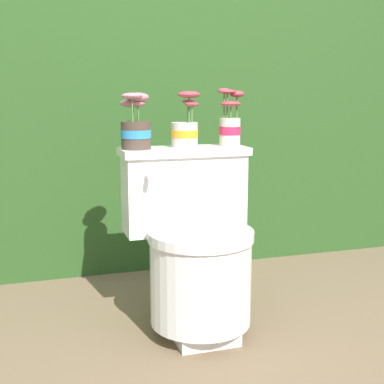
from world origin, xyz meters
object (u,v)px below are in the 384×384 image
at_px(toilet, 195,247).
at_px(potted_plant_left, 136,127).
at_px(potted_plant_midleft, 185,129).
at_px(potted_plant_middle, 230,123).

bearing_deg(toilet, potted_plant_left, 142.46).
relative_size(potted_plant_midleft, potted_plant_middle, 0.95).
distance_m(potted_plant_midleft, potted_plant_middle, 0.19).
bearing_deg(potted_plant_left, potted_plant_midleft, 2.71).
xyz_separation_m(potted_plant_left, potted_plant_midleft, (0.20, 0.01, -0.01)).
relative_size(toilet, potted_plant_middle, 3.00).
bearing_deg(potted_plant_middle, toilet, -141.80).
xyz_separation_m(potted_plant_left, potted_plant_middle, (0.39, 0.01, 0.01)).
bearing_deg(potted_plant_midleft, potted_plant_middle, 0.19).
distance_m(potted_plant_left, potted_plant_midleft, 0.20).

